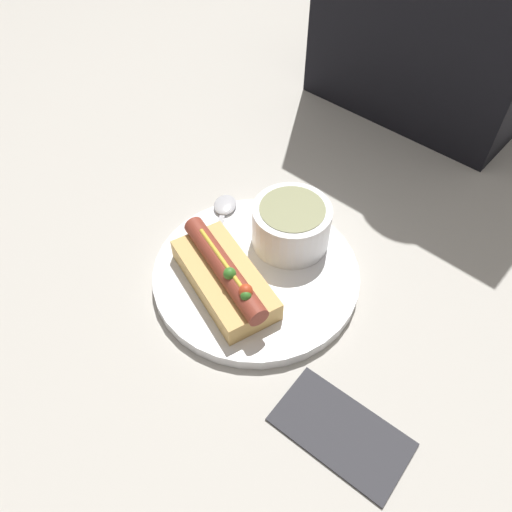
{
  "coord_description": "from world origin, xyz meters",
  "views": [
    {
      "loc": [
        0.26,
        -0.29,
        0.5
      ],
      "look_at": [
        0.0,
        0.0,
        0.04
      ],
      "focal_mm": 35.0,
      "sensor_mm": 36.0,
      "label": 1
    }
  ],
  "objects": [
    {
      "name": "soup_bowl",
      "position": [
        0.0,
        0.07,
        0.05
      ],
      "size": [
        0.1,
        0.1,
        0.06
      ],
      "color": "white",
      "rests_on": "dinner_plate"
    },
    {
      "name": "hot_dog",
      "position": [
        -0.01,
        -0.04,
        0.04
      ],
      "size": [
        0.17,
        0.11,
        0.06
      ],
      "rotation": [
        0.0,
        0.0,
        -0.3
      ],
      "color": "#DBAD60",
      "rests_on": "dinner_plate"
    },
    {
      "name": "dinner_plate",
      "position": [
        0.0,
        0.0,
        0.01
      ],
      "size": [
        0.26,
        0.26,
        0.02
      ],
      "color": "white",
      "rests_on": "ground_plane"
    },
    {
      "name": "ground_plane",
      "position": [
        0.0,
        0.0,
        0.0
      ],
      "size": [
        4.0,
        4.0,
        0.0
      ],
      "primitive_type": "plane",
      "color": "#BCB7AD"
    },
    {
      "name": "spoon",
      "position": [
        -0.1,
        0.04,
        0.02
      ],
      "size": [
        0.11,
        0.15,
        0.01
      ],
      "rotation": [
        0.0,
        0.0,
        2.15
      ],
      "color": "#B7B7BC",
      "rests_on": "dinner_plate"
    },
    {
      "name": "napkin",
      "position": [
        0.2,
        -0.09,
        0.0
      ],
      "size": [
        0.14,
        0.08,
        0.01
      ],
      "rotation": [
        0.0,
        0.0,
        0.07
      ],
      "color": "#333338",
      "rests_on": "ground_plane"
    }
  ]
}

